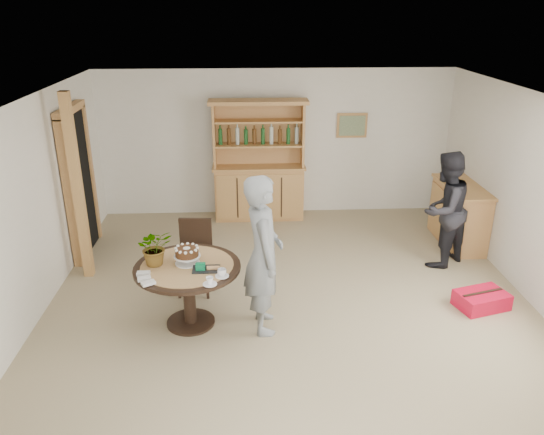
{
  "coord_description": "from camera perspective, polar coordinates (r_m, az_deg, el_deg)",
  "views": [
    {
      "loc": [
        -0.51,
        -5.41,
        3.48
      ],
      "look_at": [
        -0.21,
        0.59,
        1.05
      ],
      "focal_mm": 35.0,
      "sensor_mm": 36.0,
      "label": 1
    }
  ],
  "objects": [
    {
      "name": "flower_vase",
      "position": [
        6.03,
        -12.5,
        -3.11
      ],
      "size": [
        0.47,
        0.44,
        0.42
      ],
      "primitive_type": "imported",
      "rotation": [
        0.0,
        0.0,
        0.35
      ],
      "color": "#3F7233",
      "rests_on": "dining_table"
    },
    {
      "name": "pine_post",
      "position": [
        7.31,
        -20.18,
        2.89
      ],
      "size": [
        0.12,
        0.12,
        2.5
      ],
      "primitive_type": "cube",
      "color": "#BD804F",
      "rests_on": "ground"
    },
    {
      "name": "napkins",
      "position": [
        5.81,
        -13.47,
        -6.38
      ],
      "size": [
        0.24,
        0.33,
        0.03
      ],
      "color": "white",
      "rests_on": "dining_table"
    },
    {
      "name": "dining_chair",
      "position": [
        6.86,
        -8.27,
        -3.61
      ],
      "size": [
        0.45,
        0.45,
        0.95
      ],
      "rotation": [
        0.0,
        0.0,
        -0.08
      ],
      "color": "black",
      "rests_on": "ground"
    },
    {
      "name": "sideboard",
      "position": [
        8.63,
        19.47,
        0.33
      ],
      "size": [
        0.54,
        1.26,
        0.94
      ],
      "color": "tan",
      "rests_on": "ground"
    },
    {
      "name": "adult_person",
      "position": [
        7.72,
        18.01,
        0.81
      ],
      "size": [
        1.02,
        0.99,
        1.65
      ],
      "primitive_type": "imported",
      "rotation": [
        0.0,
        0.0,
        3.8
      ],
      "color": "black",
      "rests_on": "ground"
    },
    {
      "name": "doorway",
      "position": [
        8.15,
        -20.1,
        3.73
      ],
      "size": [
        0.13,
        1.1,
        2.18
      ],
      "color": "black",
      "rests_on": "ground"
    },
    {
      "name": "coffee_cup_a",
      "position": [
        5.73,
        -5.41,
        -5.97
      ],
      "size": [
        0.15,
        0.15,
        0.09
      ],
      "color": "white",
      "rests_on": "dining_table"
    },
    {
      "name": "red_suitcase",
      "position": [
        7.07,
        21.61,
        -8.23
      ],
      "size": [
        0.69,
        0.55,
        0.21
      ],
      "rotation": [
        0.0,
        0.0,
        0.28
      ],
      "color": "red",
      "rests_on": "ground"
    },
    {
      "name": "dining_table",
      "position": [
        6.1,
        -9.02,
        -6.39
      ],
      "size": [
        1.2,
        1.2,
        0.76
      ],
      "color": "black",
      "rests_on": "ground"
    },
    {
      "name": "birthday_cake",
      "position": [
        6.02,
        -9.13,
        -3.83
      ],
      "size": [
        0.3,
        0.3,
        0.2
      ],
      "color": "white",
      "rests_on": "dining_table"
    },
    {
      "name": "hutch",
      "position": [
        9.09,
        -1.41,
        4.15
      ],
      "size": [
        1.62,
        0.54,
        2.04
      ],
      "color": "tan",
      "rests_on": "ground"
    },
    {
      "name": "gift_tray",
      "position": [
        5.88,
        -7.16,
        -5.39
      ],
      "size": [
        0.3,
        0.2,
        0.08
      ],
      "color": "black",
      "rests_on": "dining_table"
    },
    {
      "name": "teen_boy",
      "position": [
        5.83,
        -0.95,
        -4.04
      ],
      "size": [
        0.49,
        0.7,
        1.83
      ],
      "primitive_type": "imported",
      "rotation": [
        0.0,
        0.0,
        1.65
      ],
      "color": "slate",
      "rests_on": "ground"
    },
    {
      "name": "room_shell",
      "position": [
        5.71,
        2.43,
        4.29
      ],
      "size": [
        6.04,
        7.04,
        2.52
      ],
      "color": "white",
      "rests_on": "ground"
    },
    {
      "name": "ground",
      "position": [
        6.45,
        2.16,
        -10.63
      ],
      "size": [
        7.0,
        7.0,
        0.0
      ],
      "primitive_type": "plane",
      "color": "tan",
      "rests_on": "ground"
    },
    {
      "name": "coffee_cup_b",
      "position": [
        5.59,
        -6.71,
        -6.84
      ],
      "size": [
        0.15,
        0.15,
        0.08
      ],
      "color": "white",
      "rests_on": "dining_table"
    }
  ]
}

